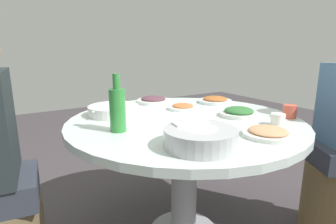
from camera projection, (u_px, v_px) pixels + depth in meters
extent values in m
cylinder|color=#99999E|center=(184.00, 180.00, 1.60)|extent=(0.15, 0.15, 0.67)
cylinder|color=silver|center=(185.00, 122.00, 1.51)|extent=(1.29, 1.29, 0.04)
cylinder|color=#B2B5BA|center=(200.00, 138.00, 1.07)|extent=(0.29, 0.29, 0.08)
ellipsoid|color=white|center=(200.00, 137.00, 1.07)|extent=(0.24, 0.24, 0.08)
cube|color=white|center=(190.00, 123.00, 1.14)|extent=(0.16, 0.07, 0.01)
cylinder|color=white|center=(114.00, 110.00, 1.59)|extent=(0.29, 0.29, 0.06)
cylinder|color=black|center=(114.00, 111.00, 1.59)|extent=(0.26, 0.26, 0.04)
cylinder|color=silver|center=(114.00, 107.00, 1.58)|extent=(0.30, 0.14, 0.01)
cylinder|color=white|center=(239.00, 114.00, 1.56)|extent=(0.22, 0.22, 0.02)
ellipsoid|color=#2F6A32|center=(239.00, 111.00, 1.56)|extent=(0.17, 0.17, 0.04)
cylinder|color=white|center=(183.00, 108.00, 1.74)|extent=(0.19, 0.19, 0.02)
ellipsoid|color=#BE6735|center=(183.00, 106.00, 1.74)|extent=(0.14, 0.14, 0.03)
cylinder|color=silver|center=(268.00, 134.00, 1.21)|extent=(0.23, 0.23, 0.02)
ellipsoid|color=tan|center=(268.00, 131.00, 1.21)|extent=(0.17, 0.17, 0.03)
cylinder|color=white|center=(215.00, 101.00, 1.94)|extent=(0.23, 0.23, 0.02)
ellipsoid|color=#A55D29|center=(215.00, 99.00, 1.93)|extent=(0.17, 0.17, 0.04)
cylinder|color=white|center=(153.00, 101.00, 1.94)|extent=(0.23, 0.23, 0.02)
ellipsoid|color=#573441|center=(153.00, 99.00, 1.93)|extent=(0.17, 0.17, 0.04)
cylinder|color=#308539|center=(118.00, 110.00, 1.26)|extent=(0.08, 0.08, 0.20)
cylinder|color=#308539|center=(116.00, 81.00, 1.23)|extent=(0.03, 0.03, 0.07)
cylinder|color=white|center=(278.00, 119.00, 1.38)|extent=(0.07, 0.07, 0.06)
cylinder|color=#D04F3D|center=(290.00, 111.00, 1.52)|extent=(0.07, 0.07, 0.07)
cylinder|color=brown|center=(335.00, 200.00, 1.64)|extent=(0.37, 0.37, 0.46)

